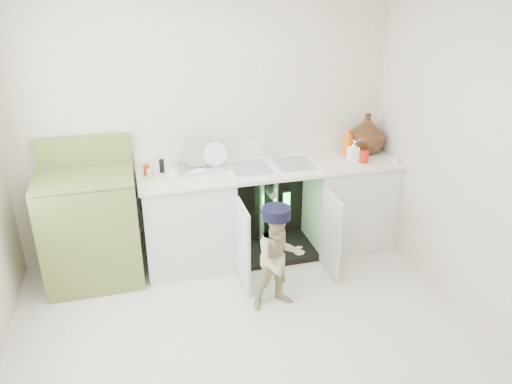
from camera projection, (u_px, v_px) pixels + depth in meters
ground at (247, 340)px, 3.76m from camera, size 3.50×3.50×0.00m
room_shell at (245, 188)px, 3.25m from camera, size 6.00×5.50×1.26m
counter_run at (276, 206)px, 4.77m from camera, size 2.44×1.02×1.28m
avocado_stove at (91, 226)px, 4.33m from camera, size 0.80×0.65×1.25m
repair_worker at (279, 257)px, 3.98m from camera, size 0.48×0.68×0.89m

